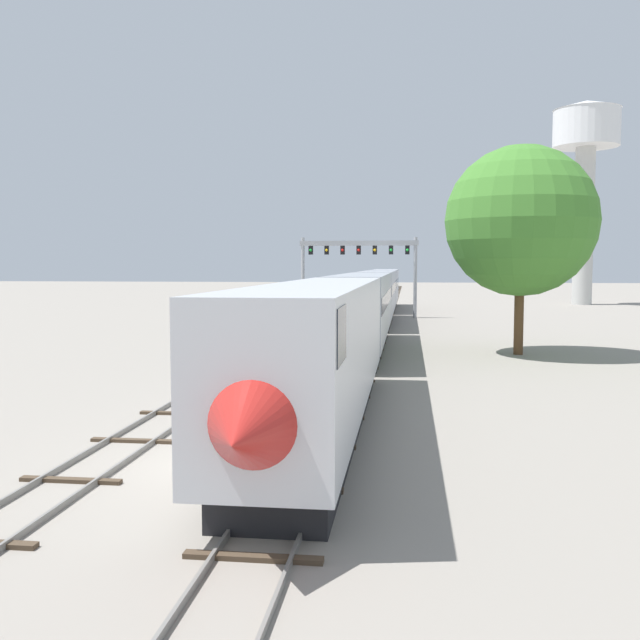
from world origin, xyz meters
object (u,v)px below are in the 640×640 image
Objects in this scene: water_tower at (586,148)px; trackside_tree_left at (521,221)px; signal_gantry at (359,258)px; passenger_train at (372,301)px.

water_tower is 2.18× the size of trackside_tree_left.
water_tower is (28.43, 27.26, 14.83)m from signal_gantry.
trackside_tree_left is (-16.80, -56.15, -12.92)m from water_tower.
trackside_tree_left is at bearing -106.65° from water_tower.
passenger_train is 15.68m from trackside_tree_left.
signal_gantry is 0.45× the size of water_tower.
water_tower is (26.18, 44.80, 18.28)m from passenger_train.
water_tower is at bearing 59.69° from passenger_train.
passenger_train is at bearing 129.58° from trackside_tree_left.
water_tower is 60.02m from trackside_tree_left.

